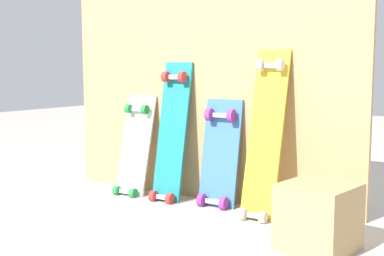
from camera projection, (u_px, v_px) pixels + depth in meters
ground_plane at (198, 200)px, 2.77m from camera, size 12.00×12.00×0.00m
plywood_wall_panel at (205, 63)px, 2.74m from camera, size 1.80×0.04×1.54m
skateboard_white at (135, 151)px, 2.92m from camera, size 0.20×0.22×0.65m
skateboard_teal at (171, 137)px, 2.77m from camera, size 0.18×0.23×0.84m
skateboard_blue at (219, 158)px, 2.65m from camera, size 0.21×0.18×0.63m
skateboard_yellow at (265, 140)px, 2.44m from camera, size 0.17×0.28×0.90m
wooden_crate at (318, 217)px, 2.00m from camera, size 0.32×0.32×0.27m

